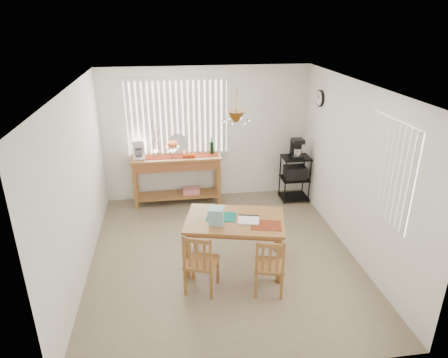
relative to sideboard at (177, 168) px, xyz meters
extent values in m
cube|color=gray|center=(0.60, -1.99, -0.73)|extent=(4.00, 4.50, 0.01)
cube|color=white|center=(0.60, 0.31, 0.58)|extent=(4.00, 0.10, 2.60)
cube|color=white|center=(0.60, -4.29, 0.58)|extent=(4.00, 0.10, 2.60)
cube|color=white|center=(-1.45, -1.99, 0.58)|extent=(0.10, 4.50, 2.60)
cube|color=white|center=(2.65, -1.99, 0.58)|extent=(0.10, 4.50, 2.60)
cube|color=white|center=(0.60, -1.99, 1.93)|extent=(4.00, 4.50, 0.10)
cube|color=white|center=(0.05, 0.25, 0.93)|extent=(1.90, 0.01, 1.40)
cube|color=white|center=(-0.84, 0.24, 0.93)|extent=(0.07, 0.03, 1.40)
cube|color=white|center=(-0.74, 0.24, 0.93)|extent=(0.07, 0.03, 1.40)
cube|color=white|center=(-0.63, 0.24, 0.93)|extent=(0.07, 0.03, 1.40)
cube|color=white|center=(-0.53, 0.24, 0.93)|extent=(0.07, 0.03, 1.40)
cube|color=white|center=(-0.42, 0.24, 0.93)|extent=(0.07, 0.03, 1.40)
cube|color=white|center=(-0.31, 0.24, 0.93)|extent=(0.07, 0.03, 1.40)
cube|color=white|center=(-0.21, 0.24, 0.93)|extent=(0.07, 0.03, 1.40)
cube|color=white|center=(-0.10, 0.24, 0.93)|extent=(0.07, 0.03, 1.40)
cube|color=white|center=(0.00, 0.24, 0.93)|extent=(0.07, 0.03, 1.40)
cube|color=white|center=(0.11, 0.24, 0.93)|extent=(0.07, 0.03, 1.40)
cube|color=white|center=(0.21, 0.24, 0.93)|extent=(0.07, 0.03, 1.40)
cube|color=white|center=(0.32, 0.24, 0.93)|extent=(0.07, 0.03, 1.40)
cube|color=white|center=(0.42, 0.24, 0.93)|extent=(0.07, 0.03, 1.40)
cube|color=white|center=(0.53, 0.24, 0.93)|extent=(0.07, 0.03, 1.40)
cube|color=white|center=(0.64, 0.24, 0.93)|extent=(0.07, 0.03, 1.40)
cube|color=white|center=(0.74, 0.24, 0.93)|extent=(0.07, 0.03, 1.40)
cube|color=white|center=(0.85, 0.24, 0.93)|extent=(0.07, 0.03, 1.40)
cube|color=white|center=(0.95, 0.24, 0.93)|extent=(0.07, 0.03, 1.40)
cube|color=white|center=(0.05, 0.23, 0.20)|extent=(1.98, 0.06, 0.06)
cube|color=white|center=(0.05, 0.23, 1.66)|extent=(1.98, 0.06, 0.06)
cube|color=white|center=(2.60, -2.89, 0.93)|extent=(0.01, 1.10, 1.30)
cube|color=white|center=(2.59, -3.39, 0.93)|extent=(0.03, 0.07, 1.30)
cube|color=white|center=(2.59, -3.28, 0.93)|extent=(0.03, 0.07, 1.30)
cube|color=white|center=(2.59, -3.17, 0.93)|extent=(0.03, 0.07, 1.30)
cube|color=white|center=(2.59, -3.06, 0.93)|extent=(0.03, 0.07, 1.30)
cube|color=white|center=(2.59, -2.95, 0.93)|extent=(0.03, 0.07, 1.30)
cube|color=white|center=(2.59, -2.84, 0.93)|extent=(0.03, 0.07, 1.30)
cube|color=white|center=(2.59, -2.73, 0.93)|extent=(0.03, 0.07, 1.30)
cube|color=white|center=(2.59, -2.62, 0.93)|extent=(0.03, 0.07, 1.30)
cube|color=white|center=(2.59, -2.51, 0.93)|extent=(0.03, 0.07, 1.30)
cube|color=white|center=(2.59, -2.40, 0.93)|extent=(0.03, 0.07, 1.30)
cylinder|color=black|center=(2.58, -0.44, 1.36)|extent=(0.04, 0.30, 0.30)
cylinder|color=white|center=(2.56, -0.44, 1.36)|extent=(0.01, 0.25, 0.25)
cylinder|color=brown|center=(0.75, -2.23, 1.71)|extent=(0.01, 0.01, 0.34)
cone|color=brown|center=(0.75, -2.23, 1.53)|extent=(0.24, 0.24, 0.14)
sphere|color=white|center=(0.91, -2.23, 1.47)|extent=(0.05, 0.05, 0.05)
sphere|color=white|center=(0.83, -2.09, 1.47)|extent=(0.05, 0.05, 0.05)
sphere|color=white|center=(0.67, -2.09, 1.47)|extent=(0.05, 0.05, 0.05)
sphere|color=white|center=(0.59, -2.23, 1.47)|extent=(0.05, 0.05, 0.05)
sphere|color=white|center=(0.67, -2.37, 1.47)|extent=(0.05, 0.05, 0.05)
sphere|color=white|center=(0.83, -2.37, 1.47)|extent=(0.05, 0.05, 0.05)
cube|color=#9E6A35|center=(-0.01, 0.00, 0.22)|extent=(1.71, 0.48, 0.04)
cube|color=#995732|center=(-0.01, 0.00, 0.10)|extent=(1.64, 0.44, 0.17)
cube|color=#9E6A35|center=(-0.81, -0.19, -0.35)|extent=(0.06, 0.06, 0.74)
cube|color=#9E6A35|center=(0.79, -0.19, -0.35)|extent=(0.06, 0.06, 0.74)
cube|color=#9E6A35|center=(-0.81, 0.19, -0.35)|extent=(0.06, 0.06, 0.74)
cube|color=#9E6A35|center=(0.79, 0.19, -0.35)|extent=(0.06, 0.06, 0.74)
cube|color=#9E6A35|center=(-0.01, 0.00, -0.56)|extent=(1.58, 0.42, 0.03)
cube|color=red|center=(0.26, 0.00, -0.49)|extent=(0.32, 0.23, 0.11)
cube|color=maroon|center=(-0.01, 0.00, 0.24)|extent=(1.62, 0.26, 0.01)
cube|color=white|center=(-0.69, 0.00, 0.27)|extent=(0.21, 0.26, 0.05)
cube|color=white|center=(-0.69, 0.09, 0.40)|extent=(0.21, 0.09, 0.32)
cube|color=white|center=(-0.69, -0.02, 0.58)|extent=(0.21, 0.23, 0.07)
cylinder|color=white|center=(-0.69, -0.03, 0.36)|extent=(0.14, 0.14, 0.14)
cylinder|color=white|center=(-0.06, -0.02, 0.29)|extent=(0.05, 0.05, 0.11)
cone|color=white|center=(-0.06, -0.02, 0.39)|extent=(0.28, 0.28, 0.10)
sphere|color=red|center=(-0.01, -0.02, 0.48)|extent=(0.09, 0.09, 0.09)
sphere|color=red|center=(-0.06, 0.03, 0.48)|extent=(0.09, 0.09, 0.09)
sphere|color=red|center=(-0.12, -0.02, 0.48)|extent=(0.09, 0.09, 0.09)
sphere|color=red|center=(-0.06, -0.07, 0.48)|extent=(0.09, 0.09, 0.09)
sphere|color=#F54F0C|center=(0.14, -0.09, 0.28)|extent=(0.09, 0.09, 0.09)
sphere|color=#F54F0C|center=(0.22, -0.09, 0.28)|extent=(0.09, 0.09, 0.09)
sphere|color=#F54F0C|center=(0.31, -0.09, 0.28)|extent=(0.09, 0.09, 0.09)
cylinder|color=silver|center=(0.04, 0.20, 0.43)|extent=(0.38, 0.10, 0.38)
cylinder|color=white|center=(-0.38, 0.05, 0.31)|extent=(0.09, 0.09, 0.15)
cylinder|color=#4C3823|center=(-0.38, 0.05, 0.63)|extent=(0.09, 0.04, 0.47)
cylinder|color=#4C3823|center=(-0.38, 0.05, 0.66)|extent=(0.15, 0.06, 0.52)
cylinder|color=#4C3823|center=(-0.38, 0.05, 0.60)|extent=(0.19, 0.08, 0.39)
cylinder|color=#4C3823|center=(-0.38, 0.05, 0.68)|extent=(0.06, 0.03, 0.59)
cylinder|color=#4C3823|center=(-0.38, 0.05, 0.59)|extent=(0.23, 0.11, 0.33)
cylinder|color=black|center=(0.68, 0.05, 0.36)|extent=(0.08, 0.08, 0.25)
cylinder|color=black|center=(0.68, 0.05, 0.53)|extent=(0.03, 0.03, 0.09)
cylinder|color=black|center=(2.05, -0.39, -0.27)|extent=(0.03, 0.03, 0.91)
cylinder|color=black|center=(2.54, -0.39, -0.27)|extent=(0.03, 0.03, 0.91)
cylinder|color=black|center=(2.05, -0.01, -0.27)|extent=(0.03, 0.03, 0.91)
cylinder|color=black|center=(2.54, -0.01, -0.27)|extent=(0.03, 0.03, 0.91)
cube|color=black|center=(2.30, -0.20, 0.17)|extent=(0.53, 0.43, 0.03)
cube|color=black|center=(2.30, -0.20, -0.27)|extent=(0.53, 0.43, 0.03)
cube|color=black|center=(2.30, -0.20, -0.66)|extent=(0.53, 0.43, 0.03)
cube|color=black|center=(2.30, -0.20, -0.14)|extent=(0.41, 0.32, 0.23)
cube|color=black|center=(2.30, -0.22, 0.21)|extent=(0.21, 0.26, 0.05)
cube|color=black|center=(2.30, -0.13, 0.35)|extent=(0.21, 0.09, 0.32)
cube|color=black|center=(2.30, -0.22, 0.52)|extent=(0.21, 0.23, 0.07)
cylinder|color=silver|center=(2.30, -0.23, 0.31)|extent=(0.14, 0.14, 0.14)
cube|color=#9E6A35|center=(0.75, -2.23, 0.01)|extent=(1.57, 1.19, 0.04)
cube|color=#995732|center=(0.75, -2.23, -0.04)|extent=(1.45, 1.07, 0.06)
cube|color=#9E6A35|center=(0.04, -2.46, -0.40)|extent=(0.08, 0.08, 0.65)
cube|color=#9E6A35|center=(1.28, -2.75, -0.40)|extent=(0.08, 0.08, 0.65)
cube|color=#9E6A35|center=(0.21, -1.70, -0.40)|extent=(0.08, 0.08, 0.65)
cube|color=#9E6A35|center=(1.46, -1.99, -0.40)|extent=(0.08, 0.08, 0.65)
cube|color=#136E61|center=(0.56, -2.13, 0.03)|extent=(0.48, 0.39, 0.01)
cube|color=maroon|center=(1.15, -2.48, 0.03)|extent=(0.48, 0.39, 0.01)
cube|color=white|center=(0.93, -2.32, 0.04)|extent=(0.35, 0.30, 0.02)
cube|color=black|center=(0.96, -2.19, 0.04)|extent=(0.30, 0.10, 0.03)
cube|color=#84B9C0|center=(0.47, -2.32, 0.15)|extent=(0.24, 0.24, 0.24)
cube|color=#9E6A35|center=(0.21, -2.75, -0.30)|extent=(0.53, 0.53, 0.04)
cube|color=#9E6A35|center=(0.44, -2.65, -0.52)|extent=(0.05, 0.05, 0.40)
cube|color=#9E6A35|center=(0.11, -2.53, -0.52)|extent=(0.05, 0.05, 0.40)
cube|color=#9E6A35|center=(0.31, -2.98, -0.52)|extent=(0.05, 0.05, 0.40)
cube|color=#9E6A35|center=(-0.02, -2.86, -0.52)|extent=(0.05, 0.05, 0.40)
cube|color=#9E6A35|center=(0.31, -2.99, -0.05)|extent=(0.04, 0.04, 0.45)
cube|color=#9E6A35|center=(-0.02, -2.87, -0.05)|extent=(0.04, 0.04, 0.45)
cube|color=#9E6A35|center=(0.15, -2.93, 0.14)|extent=(0.36, 0.16, 0.06)
cube|color=#9E6A35|center=(0.24, -2.96, -0.08)|extent=(0.04, 0.03, 0.36)
cube|color=#9E6A35|center=(0.15, -2.93, -0.08)|extent=(0.04, 0.03, 0.36)
cube|color=#9E6A35|center=(0.05, -2.89, -0.08)|extent=(0.04, 0.03, 0.36)
cube|color=#9E6A35|center=(1.10, -2.92, -0.32)|extent=(0.47, 0.47, 0.04)
cube|color=#9E6A35|center=(1.30, -2.80, -0.53)|extent=(0.04, 0.04, 0.38)
cube|color=#9E6A35|center=(0.97, -2.72, -0.53)|extent=(0.04, 0.04, 0.38)
cube|color=#9E6A35|center=(1.22, -3.12, -0.53)|extent=(0.04, 0.04, 0.38)
cube|color=#9E6A35|center=(0.89, -3.04, -0.53)|extent=(0.04, 0.04, 0.38)
cube|color=#9E6A35|center=(1.21, -3.13, -0.09)|extent=(0.04, 0.04, 0.42)
cube|color=#9E6A35|center=(0.89, -3.05, -0.09)|extent=(0.04, 0.04, 0.42)
cube|color=#9E6A35|center=(1.05, -3.09, 0.09)|extent=(0.35, 0.11, 0.06)
cube|color=#9E6A35|center=(1.14, -3.12, -0.11)|extent=(0.04, 0.03, 0.34)
cube|color=#9E6A35|center=(1.05, -3.09, -0.11)|extent=(0.04, 0.03, 0.34)
cube|color=#9E6A35|center=(0.96, -3.07, -0.11)|extent=(0.04, 0.03, 0.34)
camera|label=1|loc=(-0.13, -7.22, 2.77)|focal=32.00mm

